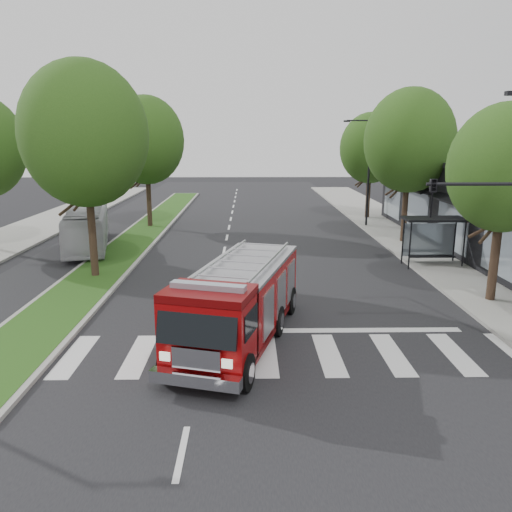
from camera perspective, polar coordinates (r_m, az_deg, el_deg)
The scene contains 12 objects.
ground at distance 18.85m, azimuth -5.35°, elevation -7.43°, with size 140.00×140.00×0.00m, color black.
sidewalk_right at distance 30.42m, azimuth 20.39°, elevation -0.01°, with size 5.00×80.00×0.15m, color gray.
median at distance 36.93m, azimuth -12.57°, elevation 2.76°, with size 3.00×50.00×0.15m.
bus_shelter at distance 27.88m, azimuth 19.57°, elevation 3.02°, with size 3.20×1.60×2.61m.
tree_right_near at distance 22.02m, azimuth 26.55°, elevation 8.94°, with size 4.40×4.40×8.05m.
tree_right_mid at distance 33.12m, azimuth 17.14°, elevation 12.47°, with size 5.60×5.60×9.72m.
tree_right_far at distance 42.77m, azimuth 12.94°, elevation 11.92°, with size 5.00×5.00×8.73m.
tree_median_near at distance 24.72m, azimuth -18.99°, elevation 12.99°, with size 5.80×5.80×10.16m.
tree_median_far at distance 38.30m, azimuth -12.46°, elevation 12.79°, with size 5.60×5.60×9.72m.
streetlight_right_far at distance 38.66m, azimuth 12.56°, elevation 9.80°, with size 2.11×0.20×8.00m.
fire_engine at distance 16.57m, azimuth -1.92°, elevation -5.33°, with size 4.57×8.58×2.85m.
city_bus at distance 32.57m, azimuth -18.74°, elevation 3.18°, with size 2.20×9.40×2.62m, color silver.
Camera 1 is at (1.47, -17.56, 6.68)m, focal length 35.00 mm.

